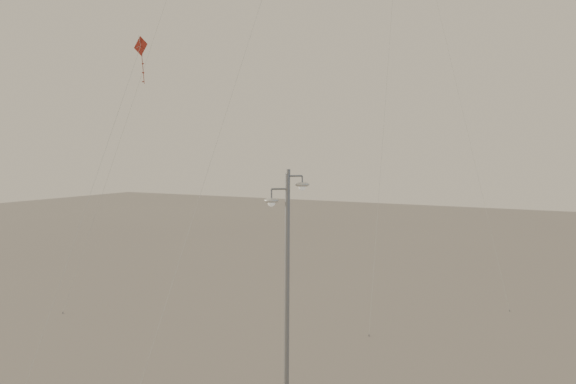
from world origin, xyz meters
The scene contains 2 objects.
street_lamp centered at (1.28, 0.50, 4.48)m, with size 1.36×1.23×8.40m.
kite_3 centered at (-6.50, 0.67, 10.95)m, with size 0.81×6.69×13.81m.
Camera 1 is at (12.14, -19.10, 9.16)m, focal length 40.00 mm.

